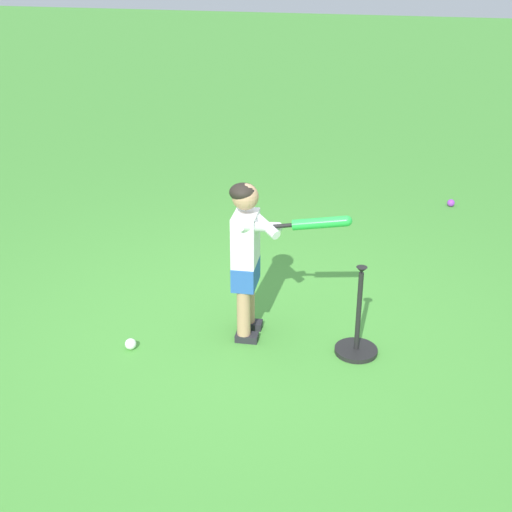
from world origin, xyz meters
The scene contains 5 objects.
ground_plane centered at (0.00, 0.00, 0.00)m, with size 40.00×40.00×0.00m, color #479338.
child_batter centered at (0.05, 0.06, 0.65)m, with size 0.77×0.33×1.08m.
play_ball_far_left centered at (-0.68, -0.30, 0.04)m, with size 0.07×0.07×0.07m, color white.
play_ball_behind_batter centered at (1.43, 2.87, 0.04)m, with size 0.07×0.07×0.07m, color purple.
batting_tee centered at (0.77, -0.01, 0.10)m, with size 0.28×0.28×0.62m.
Camera 1 is at (1.00, -3.94, 2.51)m, focal length 49.24 mm.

